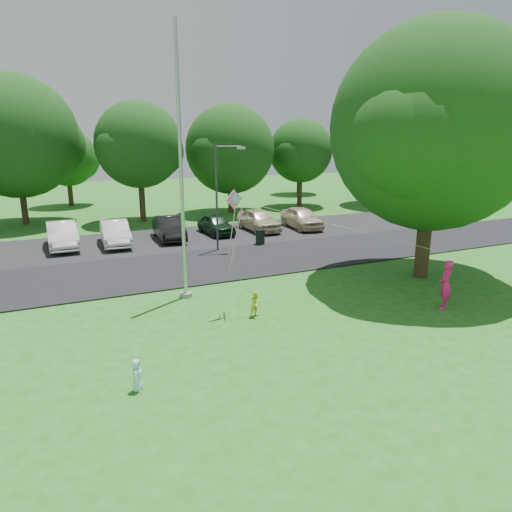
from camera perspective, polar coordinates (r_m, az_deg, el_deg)
name	(u,v)px	position (r m, az deg, el deg)	size (l,w,h in m)	color
ground	(333,328)	(15.32, 9.59, -8.84)	(120.00, 120.00, 0.00)	#1F661A
park_road	(231,262)	(22.87, -3.13, -0.75)	(60.00, 6.00, 0.06)	black
parking_strip	(193,237)	(28.85, -7.92, 2.32)	(42.00, 7.00, 0.06)	black
flagpole	(182,190)	(17.26, -9.26, 8.14)	(0.50, 0.50, 10.00)	#B7BABF
street_lamp	(221,188)	(24.75, -4.43, 8.48)	(1.58, 0.61, 5.76)	#3F3F44
trash_can	(260,237)	(26.57, 0.53, 2.35)	(0.57, 0.57, 0.90)	black
big_tree	(433,132)	(20.90, 21.29, 14.20)	(9.27, 8.61, 10.78)	#332316
tree_row	(177,143)	(37.06, -9.90, 13.74)	(64.35, 11.94, 10.88)	#332316
horizon_trees	(176,157)	(47.05, -9.99, 12.11)	(77.46, 7.20, 7.02)	#332316
parked_cars	(196,226)	(28.77, -7.53, 3.79)	(17.01, 4.90, 1.45)	silver
woman	(445,285)	(17.85, 22.60, -3.31)	(0.66, 0.43, 1.80)	#FF2181
child_yellow	(256,304)	(15.87, 0.00, -6.00)	(0.45, 0.35, 0.92)	#ECFF28
child_blue	(137,375)	(11.84, -14.67, -14.21)	(0.40, 0.26, 0.82)	#A6EDFF
kite	(239,212)	(15.65, -2.09, 5.46)	(7.32, 3.26, 2.86)	pink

